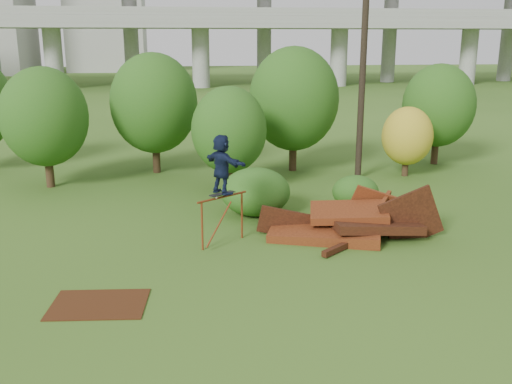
{
  "coord_description": "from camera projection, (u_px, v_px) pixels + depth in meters",
  "views": [
    {
      "loc": [
        -3.02,
        -14.38,
        6.05
      ],
      "look_at": [
        -0.8,
        2.0,
        1.6
      ],
      "focal_mm": 40.0,
      "sensor_mm": 36.0,
      "label": 1
    }
  ],
  "objects": [
    {
      "name": "shrub_right",
      "position": [
        355.0,
        192.0,
        20.98
      ],
      "size": [
        1.71,
        1.57,
        1.21
      ],
      "primitive_type": "ellipsoid",
      "color": "#1B5316",
      "rests_on": "ground"
    },
    {
      "name": "flat_plate",
      "position": [
        99.0,
        304.0,
        13.4
      ],
      "size": [
        2.35,
        1.77,
        0.03
      ],
      "primitive_type": "cube",
      "rotation": [
        0.0,
        0.0,
        -0.09
      ],
      "color": "#3C1E0C",
      "rests_on": "ground"
    },
    {
      "name": "skateboard",
      "position": [
        222.0,
        194.0,
        16.99
      ],
      "size": [
        0.82,
        0.67,
        0.09
      ],
      "rotation": [
        0.0,
        0.0,
        0.61
      ],
      "color": "black",
      "rests_on": "grind_rail"
    },
    {
      "name": "utility_pole",
      "position": [
        363.0,
        72.0,
        24.4
      ],
      "size": [
        1.4,
        0.28,
        9.19
      ],
      "color": "black",
      "rests_on": "ground"
    },
    {
      "name": "grind_rail",
      "position": [
        222.0,
        211.0,
        17.13
      ],
      "size": [
        1.56,
        1.12,
        1.51
      ],
      "color": "maroon",
      "rests_on": "ground"
    },
    {
      "name": "scrap_pile",
      "position": [
        347.0,
        224.0,
        18.04
      ],
      "size": [
        5.83,
        3.49,
        2.11
      ],
      "color": "#411A0B",
      "rests_on": "ground"
    },
    {
      "name": "ground",
      "position": [
        294.0,
        266.0,
        15.72
      ],
      "size": [
        240.0,
        240.0,
        0.0
      ],
      "primitive_type": "plane",
      "color": "#2D5116",
      "rests_on": "ground"
    },
    {
      "name": "tree_3",
      "position": [
        294.0,
        99.0,
        26.22
      ],
      "size": [
        4.15,
        4.15,
        5.76
      ],
      "color": "black",
      "rests_on": "ground"
    },
    {
      "name": "tree_4",
      "position": [
        407.0,
        136.0,
        25.56
      ],
      "size": [
        2.28,
        2.28,
        3.15
      ],
      "color": "black",
      "rests_on": "ground"
    },
    {
      "name": "tree_5",
      "position": [
        439.0,
        106.0,
        27.78
      ],
      "size": [
        3.5,
        3.5,
        4.92
      ],
      "color": "black",
      "rests_on": "ground"
    },
    {
      "name": "tree_0",
      "position": [
        44.0,
        117.0,
        23.31
      ],
      "size": [
        3.55,
        3.55,
        5.01
      ],
      "color": "black",
      "rests_on": "ground"
    },
    {
      "name": "shrub_left",
      "position": [
        256.0,
        192.0,
        20.03
      ],
      "size": [
        2.45,
        2.26,
        1.7
      ],
      "primitive_type": "ellipsoid",
      "color": "#1B5316",
      "rests_on": "ground"
    },
    {
      "name": "skater",
      "position": [
        222.0,
        164.0,
        16.76
      ],
      "size": [
        1.4,
        1.63,
        1.77
      ],
      "primitive_type": "imported",
      "rotation": [
        0.0,
        0.0,
        2.2
      ],
      "color": "#111A36",
      "rests_on": "skateboard"
    },
    {
      "name": "freeway_overpass",
      "position": [
        199.0,
        4.0,
        73.24
      ],
      "size": [
        160.0,
        15.0,
        13.7
      ],
      "color": "gray",
      "rests_on": "ground"
    },
    {
      "name": "tree_1",
      "position": [
        154.0,
        103.0,
        25.85
      ],
      "size": [
        3.95,
        3.95,
        5.5
      ],
      "color": "black",
      "rests_on": "ground"
    },
    {
      "name": "tree_2",
      "position": [
        229.0,
        130.0,
        22.79
      ],
      "size": [
        3.03,
        3.03,
        4.28
      ],
      "color": "black",
      "rests_on": "ground"
    }
  ]
}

